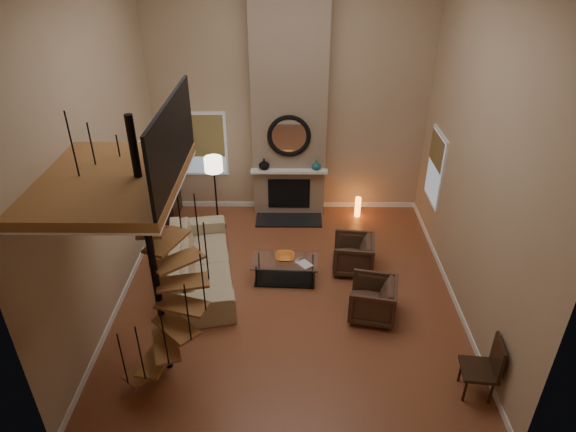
{
  "coord_description": "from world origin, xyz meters",
  "views": [
    {
      "loc": [
        0.07,
        -7.29,
        5.91
      ],
      "look_at": [
        0.0,
        0.4,
        1.4
      ],
      "focal_mm": 31.36,
      "sensor_mm": 36.0,
      "label": 1
    }
  ],
  "objects_px": {
    "hutch": "(165,179)",
    "armchair_far": "(377,300)",
    "armchair_near": "(357,255)",
    "accent_lamp": "(358,207)",
    "coffee_table": "(285,268)",
    "sofa": "(199,261)",
    "side_chair": "(486,366)",
    "floor_lamp": "(214,170)"
  },
  "relations": [
    {
      "from": "armchair_far",
      "to": "side_chair",
      "type": "height_order",
      "value": "side_chair"
    },
    {
      "from": "hutch",
      "to": "side_chair",
      "type": "relative_size",
      "value": 1.92
    },
    {
      "from": "hutch",
      "to": "coffee_table",
      "type": "xyz_separation_m",
      "value": [
        2.71,
        -2.41,
        -0.67
      ]
    },
    {
      "from": "floor_lamp",
      "to": "side_chair",
      "type": "height_order",
      "value": "floor_lamp"
    },
    {
      "from": "coffee_table",
      "to": "floor_lamp",
      "type": "relative_size",
      "value": 0.74
    },
    {
      "from": "coffee_table",
      "to": "floor_lamp",
      "type": "xyz_separation_m",
      "value": [
        -1.52,
        1.89,
        1.13
      ]
    },
    {
      "from": "hutch",
      "to": "floor_lamp",
      "type": "height_order",
      "value": "hutch"
    },
    {
      "from": "coffee_table",
      "to": "side_chair",
      "type": "distance_m",
      "value": 3.89
    },
    {
      "from": "sofa",
      "to": "hutch",
      "type": "bearing_deg",
      "value": 14.21
    },
    {
      "from": "armchair_near",
      "to": "sofa",
      "type": "bearing_deg",
      "value": -77.68
    },
    {
      "from": "hutch",
      "to": "armchair_near",
      "type": "xyz_separation_m",
      "value": [
        4.09,
        -2.06,
        -0.6
      ]
    },
    {
      "from": "hutch",
      "to": "armchair_far",
      "type": "bearing_deg",
      "value": -38.5
    },
    {
      "from": "sofa",
      "to": "accent_lamp",
      "type": "bearing_deg",
      "value": -64.43
    },
    {
      "from": "sofa",
      "to": "floor_lamp",
      "type": "height_order",
      "value": "floor_lamp"
    },
    {
      "from": "floor_lamp",
      "to": "side_chair",
      "type": "xyz_separation_m",
      "value": [
        4.38,
        -4.51,
        -0.89
      ]
    },
    {
      "from": "hutch",
      "to": "sofa",
      "type": "distance_m",
      "value": 2.67
    },
    {
      "from": "armchair_near",
      "to": "armchair_far",
      "type": "height_order",
      "value": "armchair_far"
    },
    {
      "from": "accent_lamp",
      "to": "coffee_table",
      "type": "bearing_deg",
      "value": -124.1
    },
    {
      "from": "hutch",
      "to": "accent_lamp",
      "type": "height_order",
      "value": "hutch"
    },
    {
      "from": "armchair_near",
      "to": "accent_lamp",
      "type": "height_order",
      "value": "armchair_near"
    },
    {
      "from": "hutch",
      "to": "armchair_near",
      "type": "relative_size",
      "value": 2.49
    },
    {
      "from": "hutch",
      "to": "armchair_far",
      "type": "distance_m",
      "value": 5.51
    },
    {
      "from": "hutch",
      "to": "floor_lamp",
      "type": "distance_m",
      "value": 1.38
    },
    {
      "from": "hutch",
      "to": "coffee_table",
      "type": "relative_size",
      "value": 1.53
    },
    {
      "from": "hutch",
      "to": "side_chair",
      "type": "distance_m",
      "value": 7.52
    },
    {
      "from": "armchair_near",
      "to": "accent_lamp",
      "type": "distance_m",
      "value": 2.1
    },
    {
      "from": "sofa",
      "to": "side_chair",
      "type": "xyz_separation_m",
      "value": [
        4.47,
        -2.67,
        0.13
      ]
    },
    {
      "from": "sofa",
      "to": "side_chair",
      "type": "relative_size",
      "value": 2.81
    },
    {
      "from": "accent_lamp",
      "to": "armchair_far",
      "type": "bearing_deg",
      "value": -91.03
    },
    {
      "from": "side_chair",
      "to": "coffee_table",
      "type": "bearing_deg",
      "value": 137.49
    },
    {
      "from": "armchair_near",
      "to": "coffee_table",
      "type": "relative_size",
      "value": 0.61
    },
    {
      "from": "sofa",
      "to": "armchair_far",
      "type": "relative_size",
      "value": 3.59
    },
    {
      "from": "coffee_table",
      "to": "accent_lamp",
      "type": "distance_m",
      "value": 2.92
    },
    {
      "from": "accent_lamp",
      "to": "armchair_near",
      "type": "bearing_deg",
      "value": -96.99
    },
    {
      "from": "side_chair",
      "to": "armchair_near",
      "type": "bearing_deg",
      "value": 116.47
    },
    {
      "from": "hutch",
      "to": "coffee_table",
      "type": "bearing_deg",
      "value": -41.64
    },
    {
      "from": "sofa",
      "to": "armchair_near",
      "type": "distance_m",
      "value": 3.01
    },
    {
      "from": "floor_lamp",
      "to": "hutch",
      "type": "bearing_deg",
      "value": 156.33
    },
    {
      "from": "armchair_far",
      "to": "accent_lamp",
      "type": "relative_size",
      "value": 1.67
    },
    {
      "from": "hutch",
      "to": "coffee_table",
      "type": "distance_m",
      "value": 3.69
    },
    {
      "from": "coffee_table",
      "to": "floor_lamp",
      "type": "bearing_deg",
      "value": 128.79
    },
    {
      "from": "armchair_far",
      "to": "coffee_table",
      "type": "relative_size",
      "value": 0.62
    }
  ]
}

